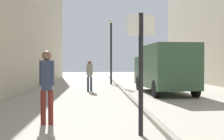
{
  "coord_description": "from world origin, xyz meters",
  "views": [
    {
      "loc": [
        0.06,
        -1.23,
        1.53
      ],
      "look_at": [
        0.91,
        14.23,
        1.2
      ],
      "focal_mm": 47.9,
      "sensor_mm": 36.0,
      "label": 1
    }
  ],
  "objects_px": {
    "pedestrian_mid_block": "(47,82)",
    "street_sign_post": "(141,63)",
    "lamp_post": "(111,47)",
    "pedestrian_main_foreground": "(90,74)",
    "delivery_van": "(164,68)"
  },
  "relations": [
    {
      "from": "street_sign_post",
      "to": "pedestrian_mid_block",
      "type": "bearing_deg",
      "value": -37.03
    },
    {
      "from": "pedestrian_main_foreground",
      "to": "street_sign_post",
      "type": "xyz_separation_m",
      "value": [
        1.29,
        -10.07,
        0.56
      ]
    },
    {
      "from": "pedestrian_mid_block",
      "to": "street_sign_post",
      "type": "bearing_deg",
      "value": -32.89
    },
    {
      "from": "pedestrian_mid_block",
      "to": "street_sign_post",
      "type": "distance_m",
      "value": 2.56
    },
    {
      "from": "pedestrian_main_foreground",
      "to": "delivery_van",
      "type": "distance_m",
      "value": 4.04
    },
    {
      "from": "pedestrian_mid_block",
      "to": "delivery_van",
      "type": "height_order",
      "value": "delivery_van"
    },
    {
      "from": "pedestrian_main_foreground",
      "to": "lamp_post",
      "type": "bearing_deg",
      "value": 76.71
    },
    {
      "from": "pedestrian_mid_block",
      "to": "lamp_post",
      "type": "distance_m",
      "value": 14.68
    },
    {
      "from": "pedestrian_mid_block",
      "to": "street_sign_post",
      "type": "xyz_separation_m",
      "value": [
        2.18,
        -1.25,
        0.48
      ]
    },
    {
      "from": "delivery_van",
      "to": "street_sign_post",
      "type": "height_order",
      "value": "street_sign_post"
    },
    {
      "from": "delivery_van",
      "to": "lamp_post",
      "type": "height_order",
      "value": "lamp_post"
    },
    {
      "from": "street_sign_post",
      "to": "lamp_post",
      "type": "bearing_deg",
      "value": -97.91
    },
    {
      "from": "pedestrian_mid_block",
      "to": "delivery_van",
      "type": "xyz_separation_m",
      "value": [
        4.73,
        7.61,
        0.24
      ]
    },
    {
      "from": "lamp_post",
      "to": "pedestrian_mid_block",
      "type": "bearing_deg",
      "value": -99.3
    },
    {
      "from": "pedestrian_mid_block",
      "to": "lamp_post",
      "type": "relative_size",
      "value": 0.39
    }
  ]
}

